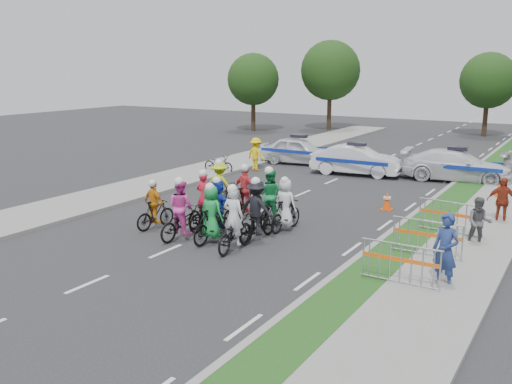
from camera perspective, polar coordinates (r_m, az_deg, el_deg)
The scene contains 32 objects.
ground at distance 16.94m, azimuth -9.03°, elevation -5.88°, with size 90.00×90.00×0.00m, color #28282B.
curb_right at distance 18.80m, azimuth 13.27°, elevation -4.02°, with size 0.20×60.00×0.12m, color gray.
grass_strip at distance 18.61m, azimuth 15.32°, elevation -4.31°, with size 1.20×60.00×0.11m, color #194717.
sidewalk_right at distance 18.24m, azimuth 20.77°, elevation -5.01°, with size 2.40×60.00×0.13m, color gray.
sidewalk_left at distance 24.73m, azimuth -13.18°, elevation -0.03°, with size 3.00×60.00×0.13m, color gray.
rider_0 at distance 16.68m, azimuth -2.19°, elevation -3.66°, with size 0.85×2.01×1.99m.
rider_1 at distance 17.40m, azimuth -4.44°, elevation -2.75°, with size 0.82×1.82×1.88m.
rider_2 at distance 17.91m, azimuth -7.45°, elevation -2.38°, with size 0.87×1.98×1.98m.
rider_3 at distance 19.14m, azimuth -10.08°, elevation -1.74°, with size 0.88×1.64×1.67m.
rider_4 at distance 17.59m, azimuth 0.09°, elevation -2.40°, with size 1.13×1.99×2.01m.
rider_5 at distance 18.52m, azimuth -3.78°, elevation -1.66°, with size 1.52×1.81×1.84m.
rider_6 at distance 19.33m, azimuth -5.12°, elevation -1.49°, with size 0.66×1.89×1.93m.
rider_7 at distance 18.64m, azimuth 2.96°, elevation -1.76°, with size 0.80×1.76×1.82m.
rider_8 at distance 19.29m, azimuth 1.41°, elevation -1.13°, with size 1.05×2.08×2.03m.
rider_9 at distance 20.34m, azimuth -1.02°, elevation -0.44°, with size 1.02×1.89×1.92m.
rider_10 at distance 21.16m, azimuth -3.60°, elevation 0.10°, with size 1.14×1.98×1.96m.
police_car_0 at distance 31.49m, azimuth 4.29°, elevation 4.15°, with size 1.71×4.24×1.45m, color white.
police_car_1 at distance 28.64m, azimuth 9.98°, elevation 3.15°, with size 1.53×4.39×1.45m, color white.
police_car_2 at distance 28.30m, azimuth 19.43°, elevation 2.51°, with size 2.02×4.98×1.44m, color white.
spectator_0 at distance 14.55m, azimuth 18.42°, elevation -5.61°, with size 0.69×0.45×1.88m, color navy.
spectator_1 at distance 18.17m, azimuth 21.41°, elevation -2.85°, with size 0.74×0.58×1.52m, color #504F53.
spectator_2 at distance 21.01m, azimuth 23.37°, elevation -0.84°, with size 0.96×0.40×1.64m, color maroon.
marshal_hiviz at distance 29.41m, azimuth 0.01°, elevation 3.82°, with size 1.09×0.63×1.68m, color yellow.
barrier_0 at distance 14.36m, azimuth 14.24°, elevation -7.17°, with size 2.00×0.50×1.12m, color #A5A8AD, non-canonical shape.
barrier_1 at distance 16.62m, azimuth 16.73°, elevation -4.61°, with size 2.00×0.50×1.12m, color #A5A8AD, non-canonical shape.
barrier_2 at distance 19.09m, azimuth 18.72°, elevation -2.54°, with size 2.00×0.50×1.12m, color #A5A8AD, non-canonical shape.
cone_0 at distance 21.97m, azimuth 12.97°, elevation -0.85°, with size 0.40×0.40×0.70m.
cone_1 at distance 25.01m, azimuth 23.08°, elevation 0.07°, with size 0.40×0.40×0.70m.
parked_bike at distance 28.85m, azimuth -3.77°, elevation 2.83°, with size 0.60×1.71×0.90m, color black.
tree_0 at distance 47.09m, azimuth -0.28°, elevation 11.19°, with size 4.20×4.20×6.30m.
tree_3 at distance 48.32m, azimuth 7.44°, elevation 11.96°, with size 4.90×4.90×7.35m.
tree_4 at distance 46.85m, azimuth 22.23°, elevation 10.27°, with size 4.20×4.20×6.30m.
Camera 1 is at (10.44, -12.24, 5.32)m, focal length 40.00 mm.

